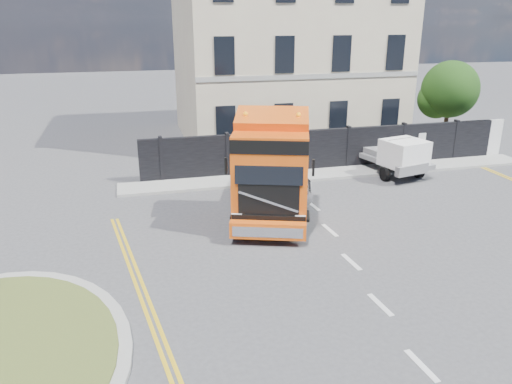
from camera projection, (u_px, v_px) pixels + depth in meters
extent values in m
plane|color=#424244|center=(254.00, 267.00, 14.87)|extent=(120.00, 120.00, 0.00)
cube|color=black|center=(328.00, 149.00, 24.17)|extent=(18.00, 0.25, 2.00)
cube|color=silver|center=(479.00, 139.00, 26.18)|extent=(2.60, 0.12, 2.00)
cube|color=beige|center=(284.00, 45.00, 29.54)|extent=(12.00, 10.00, 11.00)
cylinder|color=#382619|center=(446.00, 124.00, 28.85)|extent=(0.24, 0.24, 2.40)
sphere|color=#163710|center=(450.00, 89.00, 28.19)|extent=(3.20, 3.20, 3.20)
sphere|color=#163710|center=(437.00, 99.00, 28.64)|extent=(2.20, 2.20, 2.20)
cube|color=gray|center=(335.00, 173.00, 23.66)|extent=(20.00, 1.60, 0.12)
cube|color=black|center=(273.00, 191.00, 19.17)|extent=(4.34, 6.69, 0.45)
cube|color=#E95610|center=(271.00, 169.00, 17.08)|extent=(3.18, 3.24, 2.77)
cube|color=#E95610|center=(273.00, 130.00, 17.68)|extent=(2.63, 1.66, 1.39)
cube|color=black|center=(269.00, 169.00, 15.76)|extent=(2.08, 0.77, 1.04)
cube|color=#E95610|center=(268.00, 230.00, 16.12)|extent=(2.45, 1.14, 0.54)
cylinder|color=black|center=(238.00, 221.00, 16.95)|extent=(0.64, 1.08, 1.03)
cylinder|color=gray|center=(238.00, 221.00, 16.95)|extent=(0.52, 0.65, 0.57)
cylinder|color=black|center=(301.00, 223.00, 16.79)|extent=(0.64, 1.08, 1.03)
cylinder|color=gray|center=(301.00, 223.00, 16.79)|extent=(0.52, 0.65, 0.57)
cylinder|color=black|center=(248.00, 187.00, 20.26)|extent=(0.64, 1.08, 1.03)
cylinder|color=gray|center=(248.00, 187.00, 20.26)|extent=(0.52, 0.65, 0.57)
cylinder|color=black|center=(301.00, 189.00, 20.09)|extent=(0.64, 1.08, 1.03)
cylinder|color=gray|center=(301.00, 189.00, 20.09)|extent=(0.52, 0.65, 0.57)
cylinder|color=black|center=(251.00, 179.00, 21.37)|extent=(0.64, 1.08, 1.03)
cylinder|color=gray|center=(251.00, 179.00, 21.37)|extent=(0.52, 0.65, 0.57)
cylinder|color=black|center=(301.00, 180.00, 21.21)|extent=(0.64, 1.08, 1.03)
cylinder|color=gray|center=(301.00, 180.00, 21.21)|extent=(0.52, 0.65, 0.57)
cube|color=slate|center=(388.00, 158.00, 24.02)|extent=(2.71, 4.66, 0.23)
cube|color=white|center=(404.00, 153.00, 22.57)|extent=(2.07, 2.00, 1.19)
cylinder|color=black|center=(385.00, 174.00, 22.67)|extent=(0.23, 0.64, 0.64)
cylinder|color=black|center=(419.00, 171.00, 23.08)|extent=(0.23, 0.64, 0.64)
cylinder|color=black|center=(359.00, 158.00, 25.17)|extent=(0.23, 0.64, 0.64)
cylinder|color=black|center=(390.00, 156.00, 25.58)|extent=(0.23, 0.64, 0.64)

